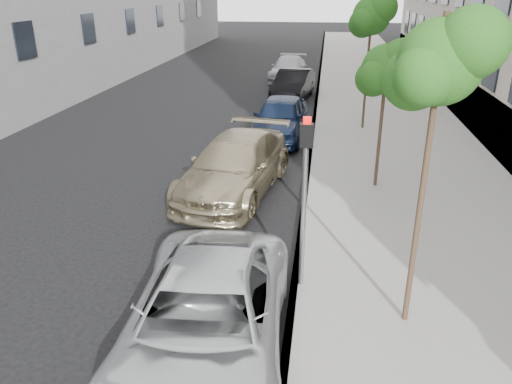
% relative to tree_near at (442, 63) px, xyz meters
% --- Properties ---
extents(ground, '(160.00, 160.00, 0.00)m').
position_rel_tree_near_xyz_m(ground, '(-3.23, -1.50, -4.60)').
color(ground, black).
rests_on(ground, ground).
extents(sidewalk, '(6.40, 72.00, 0.14)m').
position_rel_tree_near_xyz_m(sidewalk, '(1.07, 22.50, -4.53)').
color(sidewalk, gray).
rests_on(sidewalk, ground).
extents(curb, '(0.15, 72.00, 0.14)m').
position_rel_tree_near_xyz_m(curb, '(-2.05, 22.50, -4.53)').
color(curb, '#9E9B93').
rests_on(curb, ground).
extents(tree_near, '(1.63, 1.43, 5.28)m').
position_rel_tree_near_xyz_m(tree_near, '(0.00, 0.00, 0.00)').
color(tree_near, '#38281C').
rests_on(tree_near, sidewalk).
extents(tree_mid, '(1.70, 1.50, 4.23)m').
position_rel_tree_near_xyz_m(tree_mid, '(0.00, 6.50, -1.07)').
color(tree_mid, '#38281C').
rests_on(tree_mid, sidewalk).
extents(tree_far, '(1.79, 1.59, 5.29)m').
position_rel_tree_near_xyz_m(tree_far, '(0.00, 13.00, -0.06)').
color(tree_far, '#38281C').
rests_on(tree_far, sidewalk).
extents(signal_pole, '(0.25, 0.20, 3.39)m').
position_rel_tree_near_xyz_m(signal_pole, '(-1.93, 0.88, -2.36)').
color(signal_pole, '#939699').
rests_on(signal_pole, sidewalk).
extents(minivan, '(2.80, 5.54, 1.50)m').
position_rel_tree_near_xyz_m(minivan, '(-3.33, -1.34, -3.85)').
color(minivan, silver).
rests_on(minivan, ground).
extents(suv, '(3.12, 5.86, 1.62)m').
position_rel_tree_near_xyz_m(suv, '(-4.11, 5.74, -3.79)').
color(suv, tan).
rests_on(suv, ground).
extents(sedan_blue, '(2.19, 4.88, 1.63)m').
position_rel_tree_near_xyz_m(sedan_blue, '(-3.33, 11.51, -3.79)').
color(sedan_blue, '#111D39').
rests_on(sedan_blue, ground).
extents(sedan_black, '(2.21, 4.81, 1.53)m').
position_rel_tree_near_xyz_m(sedan_black, '(-3.33, 18.83, -3.84)').
color(sedan_black, black).
rests_on(sedan_black, ground).
extents(sedan_rear, '(2.32, 5.13, 1.46)m').
position_rel_tree_near_xyz_m(sedan_rear, '(-4.00, 24.35, -3.87)').
color(sedan_rear, '#999BA0').
rests_on(sedan_rear, ground).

